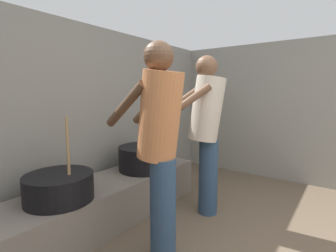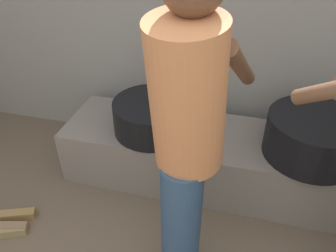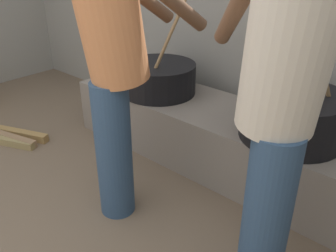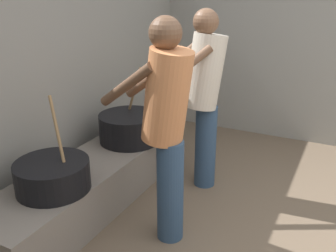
% 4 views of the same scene
% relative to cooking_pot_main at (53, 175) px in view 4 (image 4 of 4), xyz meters
% --- Properties ---
extents(block_enclosure_rear, '(5.47, 0.20, 2.02)m').
position_rel_cooking_pot_main_xyz_m(block_enclosure_rear, '(0.31, 0.56, 0.49)').
color(block_enclosure_rear, gray).
rests_on(block_enclosure_rear, ground_plane).
extents(hearth_ledge, '(2.31, 0.60, 0.41)m').
position_rel_cooking_pot_main_xyz_m(hearth_ledge, '(0.52, 0.04, -0.32)').
color(hearth_ledge, slate).
rests_on(hearth_ledge, ground_plane).
extents(cooking_pot_main, '(0.55, 0.55, 0.67)m').
position_rel_cooking_pot_main_xyz_m(cooking_pot_main, '(0.00, 0.00, 0.00)').
color(cooking_pot_main, black).
rests_on(cooking_pot_main, hearth_ledge).
extents(cooking_pot_secondary, '(0.58, 0.58, 0.72)m').
position_rel_cooking_pot_main_xyz_m(cooking_pot_secondary, '(1.04, -0.01, 0.02)').
color(cooking_pot_secondary, black).
rests_on(cooking_pot_secondary, hearth_ledge).
extents(cook_in_orange_shirt, '(0.43, 0.72, 1.66)m').
position_rel_cooking_pot_main_xyz_m(cook_in_orange_shirt, '(0.39, -0.74, 0.43)').
color(cook_in_orange_shirt, navy).
rests_on(cook_in_orange_shirt, ground_plane).
extents(cook_in_cream_shirt, '(0.71, 0.71, 1.66)m').
position_rel_cooking_pot_main_xyz_m(cook_in_cream_shirt, '(1.24, -0.68, 0.43)').
color(cook_in_cream_shirt, navy).
rests_on(cook_in_cream_shirt, ground_plane).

